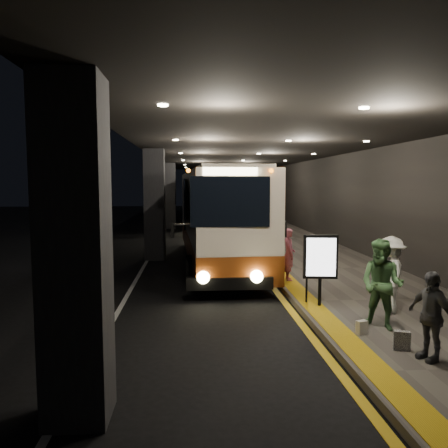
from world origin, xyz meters
name	(u,v)px	position (x,y,z in m)	size (l,w,h in m)	color
ground	(193,280)	(0.00, 0.00, 0.00)	(90.00, 90.00, 0.00)	black
lane_line_white	(150,255)	(-1.80, 5.00, 0.01)	(0.12, 50.00, 0.01)	silver
kerb_stripe_yellow	(247,254)	(2.35, 5.00, 0.01)	(0.18, 50.00, 0.01)	gold
sidewalk	(301,252)	(4.75, 5.00, 0.07)	(4.50, 50.00, 0.15)	#514C44
tactile_strip	(258,250)	(2.85, 5.00, 0.16)	(0.50, 50.00, 0.01)	gold
terminal_wall	(353,185)	(7.00, 5.00, 3.00)	(0.10, 50.00, 6.00)	black
support_columns	(155,205)	(-1.50, 4.00, 2.20)	(0.80, 24.80, 4.40)	black
canopy	(251,147)	(2.50, 5.00, 4.60)	(9.00, 50.00, 0.40)	black
coach_main	(217,220)	(0.94, 2.80, 1.66)	(2.86, 11.21, 3.47)	beige
coach_second	(203,200)	(0.83, 19.67, 1.79)	(3.24, 11.98, 3.72)	beige
passenger_boarding	(289,254)	(2.87, -0.84, 0.94)	(0.57, 0.38, 1.58)	#AD5166
passenger_waiting_green	(382,284)	(3.75, -5.31, 1.05)	(0.88, 0.54, 1.81)	#416F3D
passenger_waiting_white	(391,274)	(4.45, -4.20, 1.01)	(1.12, 0.52, 1.73)	silver
passenger_waiting_grey	(430,316)	(3.89, -6.86, 0.90)	(0.87, 0.45, 1.49)	#494A4E
bag_polka	(402,341)	(3.63, -6.42, 0.32)	(0.28, 0.12, 0.34)	black
bag_plain	(362,327)	(3.24, -5.60, 0.28)	(0.21, 0.13, 0.27)	silver
info_sign	(320,258)	(3.00, -3.62, 1.30)	(0.81, 0.21, 1.71)	black
stanchion_post	(307,280)	(2.76, -3.31, 0.70)	(0.05, 0.05, 1.11)	black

